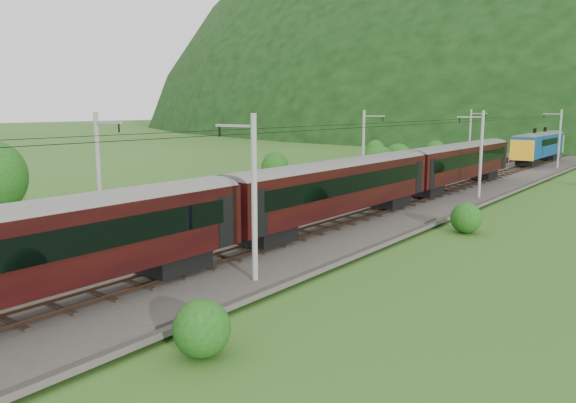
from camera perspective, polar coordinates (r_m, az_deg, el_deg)
The scene contains 14 objects.
ground at distance 31.85m, azimuth -11.90°, elevation -6.27°, with size 600.00×600.00×0.00m, color #2F591B.
railbed at distance 38.86m, azimuth -0.69°, elevation -2.97°, with size 14.00×220.00×0.30m, color #38332D.
track_left at distance 40.30m, azimuth -3.38°, elevation -2.21°, with size 2.40×220.00×0.27m.
track_right at distance 37.41m, azimuth 2.21°, elevation -3.12°, with size 2.40×220.00×0.27m.
catenary_left at distance 59.82m, azimuth 7.72°, elevation 5.55°, with size 2.54×192.28×8.00m.
catenary_right at distance 54.83m, azimuth 18.94°, elevation 4.77°, with size 2.54×192.28×8.00m.
overhead_wires at distance 37.97m, azimuth -0.71°, elevation 7.32°, with size 4.83×198.00×0.03m.
mountain_ridge at distance 350.65m, azimuth 13.30°, elevation 7.87°, with size 336.00×280.00×132.00m, color black.
train at distance 30.46m, azimuth -6.83°, elevation 0.16°, with size 3.08×146.14×5.36m.
hazard_post_near at distance 76.90m, azimuth 19.29°, elevation 3.45°, with size 0.18×0.18×1.67m, color red.
hazard_post_far at distance 86.52m, azimuth 21.54°, elevation 3.90°, with size 0.17×0.17×1.55m, color red.
signal at distance 68.53m, azimuth 13.63°, elevation 3.43°, with size 0.25×0.25×2.22m.
vegetation_left at distance 49.15m, azimuth -14.04°, elevation 2.25°, with size 13.61×143.52×7.09m.
vegetation_right at distance 21.59m, azimuth -0.20°, elevation -11.10°, with size 4.82×92.91×2.08m.
Camera 1 is at (23.37, -19.89, 8.55)m, focal length 35.00 mm.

